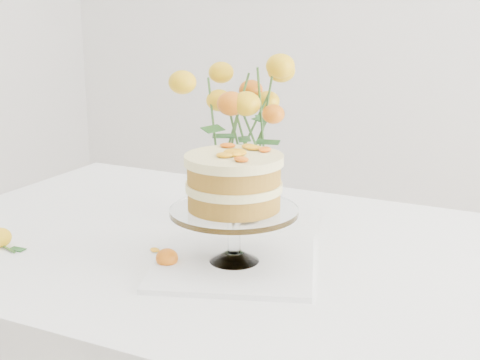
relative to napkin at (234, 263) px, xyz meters
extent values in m
cube|color=tan|center=(-0.06, 0.10, -0.03)|extent=(1.40, 0.90, 0.04)
cylinder|color=tan|center=(-0.68, 0.47, -0.41)|extent=(0.06, 0.06, 0.71)
cube|color=white|center=(-0.06, 0.10, -0.01)|extent=(1.42, 0.92, 0.01)
cube|color=white|center=(-0.06, 0.56, -0.11)|extent=(1.42, 0.01, 0.20)
cube|color=white|center=(0.00, 0.00, 0.00)|extent=(0.39, 0.39, 0.01)
cylinder|color=white|center=(0.00, 0.00, 0.06)|extent=(0.02, 0.02, 0.08)
cylinder|color=white|center=(0.00, 0.00, 0.11)|extent=(0.24, 0.24, 0.01)
cylinder|color=olive|center=(0.00, 0.00, 0.13)|extent=(0.18, 0.18, 0.03)
cylinder|color=beige|center=(0.00, 0.00, 0.15)|extent=(0.18, 0.18, 0.02)
cylinder|color=olive|center=(0.00, 0.00, 0.18)|extent=(0.18, 0.18, 0.03)
cylinder|color=beige|center=(0.00, 0.00, 0.21)|extent=(0.19, 0.19, 0.02)
cylinder|color=white|center=(-0.09, 0.24, 0.00)|extent=(0.07, 0.07, 0.01)
cylinder|color=white|center=(-0.09, 0.24, 0.05)|extent=(0.08, 0.08, 0.10)
ellipsoid|color=orange|center=(-0.48, -0.12, 0.01)|extent=(0.05, 0.05, 0.04)
cylinder|color=#345C25|center=(-0.45, -0.14, 0.00)|extent=(0.05, 0.02, 0.00)
ellipsoid|color=#C95A09|center=(-0.11, -0.06, 0.01)|extent=(0.04, 0.04, 0.04)
cylinder|color=#345C25|center=(-0.08, -0.06, 0.00)|extent=(0.05, 0.00, 0.00)
ellipsoid|color=#FFA610|center=(-0.18, 0.00, 0.00)|extent=(0.03, 0.02, 0.00)
ellipsoid|color=#FFA610|center=(-0.08, -0.04, 0.00)|extent=(0.03, 0.02, 0.00)
ellipsoid|color=#FFA610|center=(-0.04, -0.08, 0.00)|extent=(0.03, 0.02, 0.00)
camera|label=1|loc=(0.54, -1.07, 0.49)|focal=50.00mm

